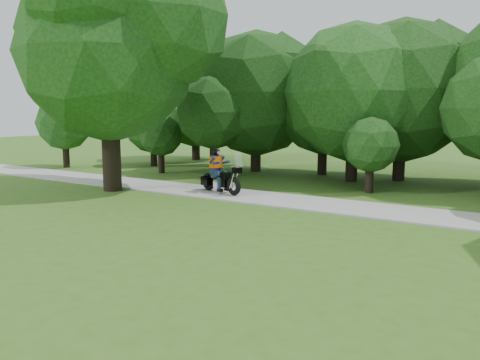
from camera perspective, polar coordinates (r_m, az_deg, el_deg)
The scene contains 4 objects.
ground at distance 6.96m, azimuth 5.50°, elevation -16.65°, with size 100.00×100.00×0.00m, color #345F1B.
walkway at distance 14.24m, azimuth 20.14°, elevation -3.97°, with size 60.00×2.20×0.06m, color #969691.
big_tree_west at distance 18.50m, azimuth -15.20°, elevation 16.81°, with size 8.64×6.56×9.96m.
touring_motorcycle at distance 16.80m, azimuth -2.63°, elevation 0.44°, with size 2.04×1.03×1.59m.
Camera 1 is at (2.80, -5.66, 2.93)m, focal length 35.00 mm.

